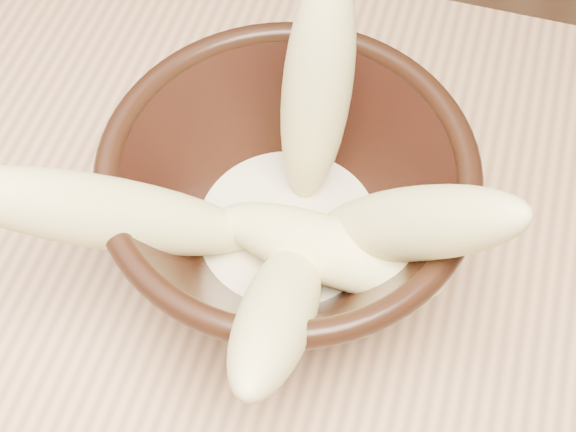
% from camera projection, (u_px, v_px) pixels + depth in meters
% --- Properties ---
extents(bowl, '(0.23, 0.23, 0.13)m').
position_uv_depth(bowl, '(288.00, 207.00, 0.52)').
color(bowl, black).
rests_on(bowl, table).
extents(milk_puddle, '(0.13, 0.13, 0.02)m').
position_uv_depth(milk_puddle, '(288.00, 232.00, 0.55)').
color(milk_puddle, beige).
rests_on(milk_puddle, bowl).
extents(banana_upright, '(0.05, 0.08, 0.18)m').
position_uv_depth(banana_upright, '(317.00, 93.00, 0.49)').
color(banana_upright, '#F2E38F').
rests_on(banana_upright, bowl).
extents(banana_left, '(0.18, 0.14, 0.17)m').
position_uv_depth(banana_left, '(116.00, 214.00, 0.47)').
color(banana_left, '#F2E38F').
rests_on(banana_left, bowl).
extents(banana_right, '(0.16, 0.10, 0.17)m').
position_uv_depth(banana_right, '(408.00, 224.00, 0.46)').
color(banana_right, '#F2E38F').
rests_on(banana_right, bowl).
extents(banana_across, '(0.16, 0.06, 0.06)m').
position_uv_depth(banana_across, '(326.00, 250.00, 0.50)').
color(banana_across, '#F2E38F').
rests_on(banana_across, bowl).
extents(banana_front, '(0.06, 0.17, 0.15)m').
position_uv_depth(banana_front, '(279.00, 310.00, 0.45)').
color(banana_front, '#F2E38F').
rests_on(banana_front, bowl).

